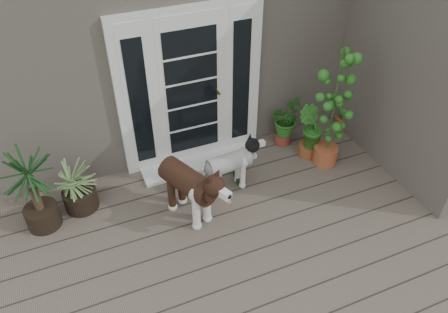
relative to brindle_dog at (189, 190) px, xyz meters
name	(u,v)px	position (x,y,z in m)	size (l,w,h in m)	color
deck	(280,272)	(0.64, -1.13, -0.46)	(6.20, 4.60, 0.12)	#6B5B4C
house_main	(158,6)	(0.64, 3.12, 1.03)	(7.40, 4.00, 3.10)	#665E54
door_unit	(191,89)	(0.44, 1.07, 0.67)	(1.90, 0.14, 2.15)	white
door_step	(199,162)	(0.44, 0.87, -0.38)	(1.60, 0.40, 0.05)	white
brindle_dog	(189,190)	(0.00, 0.00, 0.00)	(0.41, 0.96, 0.80)	#3E2316
white_dog	(229,169)	(0.62, 0.26, -0.09)	(0.32, 0.74, 0.62)	silver
spider_plant	(77,185)	(-1.19, 0.65, -0.04)	(0.68, 0.68, 0.73)	#84945B
yucca	(34,191)	(-1.64, 0.52, 0.14)	(0.74, 0.74, 1.08)	black
herb_a	(284,125)	(1.75, 0.86, -0.10)	(0.48, 0.48, 0.61)	#215C1A
herb_b	(309,138)	(1.93, 0.47, -0.12)	(0.37, 0.37, 0.56)	#1D5518
herb_c	(346,111)	(2.83, 0.87, -0.13)	(0.34, 0.34, 0.53)	#1F631C
sapling	(334,107)	(2.06, 0.24, 0.49)	(0.52, 0.52, 1.78)	#265C1A
clog_left	(238,176)	(0.81, 0.38, -0.36)	(0.13, 0.27, 0.08)	#143318
clog_right	(246,156)	(1.09, 0.73, -0.36)	(0.12, 0.26, 0.08)	#153515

